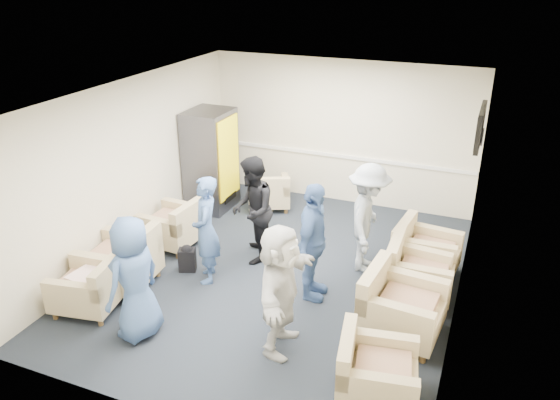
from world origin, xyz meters
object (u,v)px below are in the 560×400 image
at_px(person_back_right, 368,218).
at_px(armchair_right_far, 422,254).
at_px(person_mid_right, 313,242).
at_px(armchair_right_midnear, 397,308).
at_px(armchair_right_midfar, 416,272).
at_px(vending_machine, 211,160).
at_px(armchair_right_near, 372,374).
at_px(armchair_left_far, 175,227).
at_px(person_front_right, 280,289).
at_px(armchair_left_near, 92,288).
at_px(armchair_left_mid, 123,263).
at_px(person_back_left, 252,210).
at_px(armchair_corner, 269,193).
at_px(person_front_left, 134,279).
at_px(person_mid_left, 206,230).

bearing_deg(person_back_right, armchair_right_far, -86.64).
bearing_deg(person_mid_right, armchair_right_midnear, -111.42).
bearing_deg(armchair_right_midfar, vending_machine, 67.32).
distance_m(armchair_right_near, armchair_right_midnear, 1.20).
relative_size(armchair_left_far, vending_machine, 0.48).
relative_size(armchair_right_midnear, person_front_right, 0.62).
height_order(armchair_left_near, armchair_left_mid, armchair_left_mid).
bearing_deg(person_front_right, person_back_left, 28.43).
relative_size(person_mid_right, person_front_right, 1.03).
relative_size(armchair_left_mid, armchair_right_midnear, 0.99).
bearing_deg(person_back_right, armchair_right_near, -170.95).
bearing_deg(armchair_right_midnear, person_back_left, 72.10).
xyz_separation_m(armchair_corner, person_back_left, (0.52, -1.84, 0.53)).
bearing_deg(person_mid_right, armchair_right_near, -146.39).
distance_m(armchair_left_far, armchair_right_near, 4.33).
xyz_separation_m(armchair_corner, person_back_right, (2.21, -1.47, 0.53)).
height_order(armchair_left_near, vending_machine, vending_machine).
height_order(armchair_left_mid, person_front_left, person_front_left).
distance_m(armchair_right_near, person_front_right, 1.37).
xyz_separation_m(armchair_left_mid, vending_machine, (-0.16, 2.91, 0.56)).
height_order(armchair_corner, person_back_left, person_back_left).
xyz_separation_m(armchair_left_far, armchair_corner, (0.83, 1.92, -0.03)).
xyz_separation_m(armchair_right_far, person_front_left, (-3.01, -2.76, 0.45)).
relative_size(armchair_corner, person_mid_left, 0.63).
bearing_deg(armchair_left_mid, armchair_corner, 160.59).
bearing_deg(vending_machine, person_mid_right, -38.34).
xyz_separation_m(armchair_right_midnear, person_back_left, (-2.43, 1.04, 0.46)).
height_order(armchair_right_near, person_front_left, person_front_left).
bearing_deg(person_back_right, armchair_corner, 49.93).
relative_size(vending_machine, person_back_right, 1.11).
distance_m(armchair_right_far, person_mid_left, 3.17).
height_order(armchair_right_midnear, person_back_right, person_back_right).
bearing_deg(armchair_corner, person_front_right, 90.28).
bearing_deg(person_mid_left, person_front_right, 30.56).
bearing_deg(armchair_right_far, armchair_left_near, 129.50).
relative_size(armchair_right_midfar, person_front_left, 0.56).
relative_size(armchair_right_midnear, vending_machine, 0.54).
bearing_deg(armchair_right_midfar, armchair_left_mid, 107.81).
bearing_deg(armchair_right_midnear, person_back_right, 33.13).
height_order(armchair_left_far, person_front_left, person_front_left).
height_order(person_back_left, person_front_right, person_back_left).
xyz_separation_m(person_front_left, person_mid_left, (0.16, 1.46, -0.00)).
xyz_separation_m(armchair_right_far, armchair_corner, (-3.02, 1.33, -0.04)).
bearing_deg(armchair_right_midnear, vending_machine, 62.52).
bearing_deg(person_mid_left, armchair_right_midnear, 58.93).
bearing_deg(person_mid_right, armchair_right_midfar, -69.56).
height_order(armchair_right_far, person_front_right, person_front_right).
xyz_separation_m(armchair_right_midnear, person_mid_right, (-1.25, 0.39, 0.47)).
bearing_deg(armchair_left_near, vending_machine, 172.03).
relative_size(armchair_right_near, person_mid_right, 0.56).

